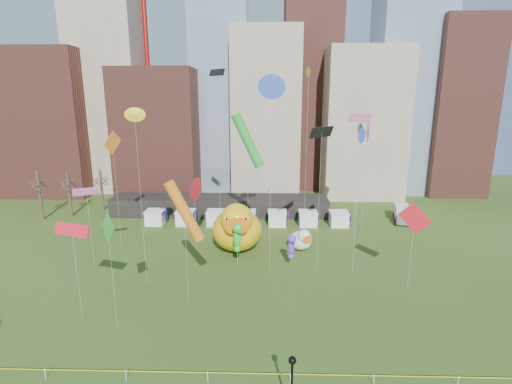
{
  "coord_description": "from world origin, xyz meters",
  "views": [
    {
      "loc": [
        4.15,
        -23.89,
        20.11
      ],
      "look_at": [
        3.26,
        9.52,
        12.0
      ],
      "focal_mm": 27.0,
      "sensor_mm": 36.0,
      "label": 1
    }
  ],
  "objects_px": {
    "seahorse_purple": "(291,245)",
    "seahorse_green": "(237,235)",
    "lamppost": "(292,382)",
    "box_truck": "(402,214)",
    "big_duck": "(237,228)",
    "small_duck": "(301,240)"
  },
  "relations": [
    {
      "from": "box_truck",
      "to": "lamppost",
      "type": "bearing_deg",
      "value": -102.84
    },
    {
      "from": "big_duck",
      "to": "seahorse_purple",
      "type": "relative_size",
      "value": 2.23
    },
    {
      "from": "seahorse_green",
      "to": "seahorse_purple",
      "type": "bearing_deg",
      "value": -22.72
    },
    {
      "from": "big_duck",
      "to": "seahorse_purple",
      "type": "xyz_separation_m",
      "value": [
        6.99,
        -5.18,
        -0.37
      ]
    },
    {
      "from": "box_truck",
      "to": "big_duck",
      "type": "bearing_deg",
      "value": -139.07
    },
    {
      "from": "lamppost",
      "to": "seahorse_purple",
      "type": "bearing_deg",
      "value": 86.48
    },
    {
      "from": "lamppost",
      "to": "box_truck",
      "type": "height_order",
      "value": "lamppost"
    },
    {
      "from": "seahorse_purple",
      "to": "seahorse_green",
      "type": "bearing_deg",
      "value": 160.11
    },
    {
      "from": "box_truck",
      "to": "seahorse_purple",
      "type": "bearing_deg",
      "value": -122.53
    },
    {
      "from": "seahorse_purple",
      "to": "lamppost",
      "type": "bearing_deg",
      "value": -112.06
    },
    {
      "from": "seahorse_green",
      "to": "seahorse_purple",
      "type": "distance_m",
      "value": 6.68
    },
    {
      "from": "seahorse_green",
      "to": "lamppost",
      "type": "distance_m",
      "value": 24.03
    },
    {
      "from": "lamppost",
      "to": "box_truck",
      "type": "xyz_separation_m",
      "value": [
        21.26,
        42.14,
        -1.67
      ]
    },
    {
      "from": "lamppost",
      "to": "box_truck",
      "type": "distance_m",
      "value": 47.23
    },
    {
      "from": "big_duck",
      "to": "box_truck",
      "type": "height_order",
      "value": "big_duck"
    },
    {
      "from": "small_duck",
      "to": "seahorse_purple",
      "type": "distance_m",
      "value": 6.06
    },
    {
      "from": "seahorse_green",
      "to": "seahorse_purple",
      "type": "relative_size",
      "value": 1.32
    },
    {
      "from": "seahorse_purple",
      "to": "big_duck",
      "type": "bearing_deg",
      "value": 124.91
    },
    {
      "from": "seahorse_green",
      "to": "lamppost",
      "type": "relative_size",
      "value": 1.15
    },
    {
      "from": "big_duck",
      "to": "lamppost",
      "type": "bearing_deg",
      "value": -82.62
    },
    {
      "from": "seahorse_green",
      "to": "lamppost",
      "type": "height_order",
      "value": "seahorse_green"
    },
    {
      "from": "seahorse_green",
      "to": "big_duck",
      "type": "bearing_deg",
      "value": 73.3
    }
  ]
}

